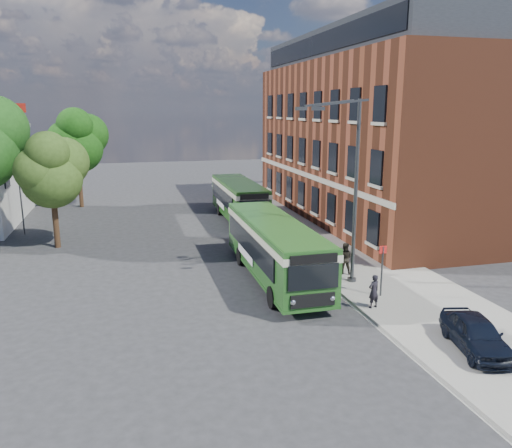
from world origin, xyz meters
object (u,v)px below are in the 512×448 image
object	(u,v)px
bus_front	(275,244)
parked_car	(476,334)
bus_rear	(239,197)
street_lamp	(349,189)

from	to	relation	value
bus_front	parked_car	xyz separation A→B (m)	(4.59, -9.54, -1.06)
bus_front	bus_rear	bearing A→B (deg)	84.60
bus_front	parked_car	distance (m)	10.64
street_lamp	bus_rear	world-z (taller)	street_lamp
bus_front	parked_car	size ratio (longest dim) A/B	3.07
bus_front	bus_rear	size ratio (longest dim) A/B	1.10
street_lamp	bus_rear	bearing A→B (deg)	96.64
bus_front	bus_rear	xyz separation A→B (m)	(1.33, 14.08, -0.00)
street_lamp	bus_front	xyz separation A→B (m)	(-3.17, 1.71, -2.96)
bus_front	bus_rear	world-z (taller)	same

